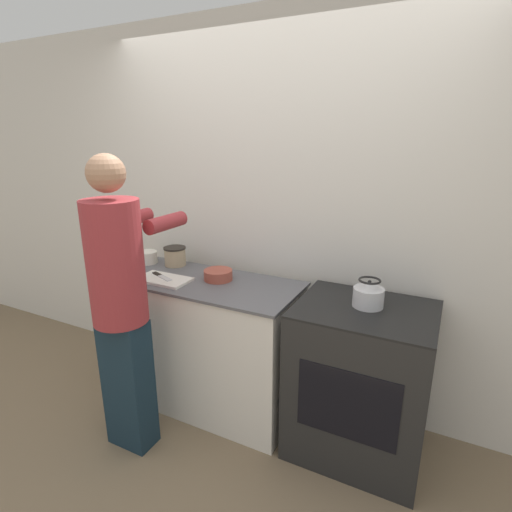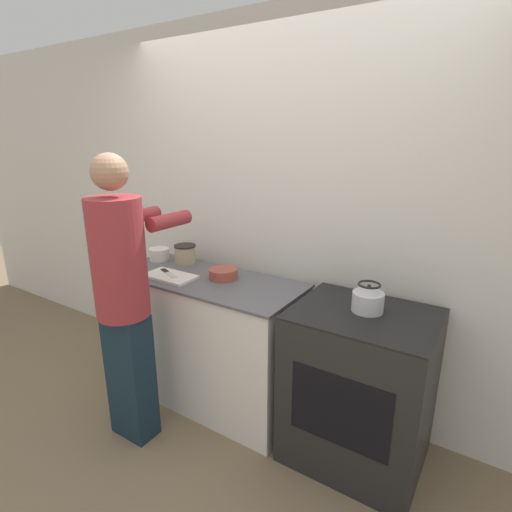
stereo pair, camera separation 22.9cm
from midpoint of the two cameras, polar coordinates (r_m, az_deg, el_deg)
name	(u,v)px [view 1 (the left image)]	position (r m, az deg, el deg)	size (l,w,h in m)	color
ground_plane	(233,441)	(2.77, -5.95, -24.90)	(12.00, 12.00, 0.00)	#7A664C
wall_back	(280,218)	(2.71, 0.95, 5.39)	(8.00, 0.05, 2.60)	silver
counter	(202,342)	(2.88, -10.09, -12.02)	(1.35, 0.58, 0.92)	silver
oven	(360,381)	(2.49, 11.93, -17.12)	(0.76, 0.61, 0.93)	black
person	(121,298)	(2.41, -21.39, -5.71)	(0.35, 0.59, 1.75)	#152937
cutting_board	(163,279)	(2.72, -15.48, -3.29)	(0.35, 0.20, 0.02)	silver
knife	(161,276)	(2.74, -15.73, -2.84)	(0.21, 0.11, 0.01)	silver
kettle	(368,295)	(2.26, 13.00, -5.50)	(0.17, 0.17, 0.16)	silver
bowl_prep	(147,257)	(3.11, -17.36, -0.20)	(0.15, 0.15, 0.09)	silver
bowl_mixing	(218,275)	(2.65, -7.90, -2.73)	(0.19, 0.19, 0.07)	#9E4738
canister_jar	(175,256)	(3.00, -13.66, -0.05)	(0.16, 0.16, 0.14)	tan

